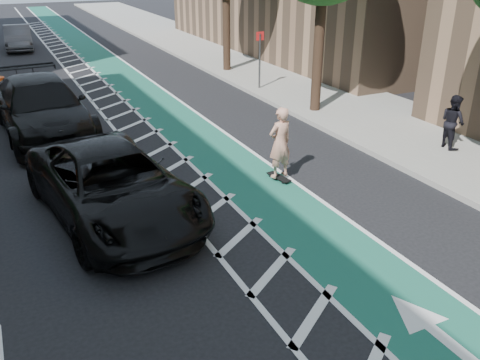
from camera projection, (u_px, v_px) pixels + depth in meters
ground at (197, 293)px, 8.89m from camera, size 120.00×120.00×0.00m
bike_lane at (173, 118)px, 18.28m from camera, size 2.00×90.00×0.01m
buffer_strip at (132, 123)px, 17.68m from camera, size 1.40×90.00×0.01m
sidewalk_right at (323, 95)px, 20.85m from camera, size 5.00×90.00×0.15m
curb_right at (271, 102)px, 19.87m from camera, size 0.12×90.00×0.16m
sign_post at (260, 59)px, 21.20m from camera, size 0.35×0.08×2.47m
skateboard at (279, 177)px, 13.26m from camera, size 0.34×0.80×0.10m
skateboarder at (280, 143)px, 12.86m from camera, size 0.74×0.55×1.86m
suv_near at (112, 185)px, 11.12m from camera, size 3.35×5.99×1.58m
suv_far at (42, 108)px, 16.23m from camera, size 2.92×6.36×1.80m
car_grey at (18, 38)px, 30.77m from camera, size 1.75×4.39×1.42m
pedestrian at (453, 122)px, 14.78m from camera, size 0.71×0.85×1.58m
barrel_c at (0, 88)px, 20.56m from camera, size 0.63×0.63×0.85m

